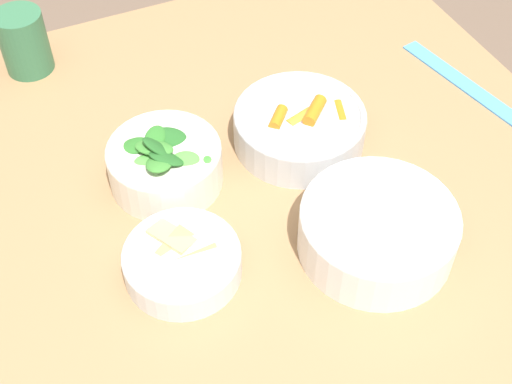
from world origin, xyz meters
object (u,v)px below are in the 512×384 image
object	(u,v)px
bowl_cookies	(182,260)
ruler	(484,98)
bowl_carrots	(300,126)
bowl_beans_hotdog	(377,231)
cup	(24,42)
bowl_greens	(165,162)

from	to	relation	value
bowl_cookies	ruler	bearing A→B (deg)	101.86
bowl_cookies	bowl_carrots	bearing A→B (deg)	122.13
ruler	bowl_beans_hotdog	bearing A→B (deg)	-59.48
bowl_beans_hotdog	cup	bearing A→B (deg)	-149.69
bowl_carrots	ruler	size ratio (longest dim) A/B	0.56
bowl_cookies	cup	world-z (taller)	cup
bowl_beans_hotdog	cup	size ratio (longest dim) A/B	1.95
bowl_beans_hotdog	bowl_cookies	bearing A→B (deg)	-105.49
bowl_cookies	cup	size ratio (longest dim) A/B	1.45
bowl_cookies	ruler	xyz separation A→B (m)	(-0.11, 0.54, -0.02)
ruler	cup	size ratio (longest dim) A/B	3.30
cup	bowl_greens	bearing A→B (deg)	19.68
bowl_carrots	bowl_greens	distance (m)	0.20
bowl_carrots	bowl_beans_hotdog	bearing A→B (deg)	0.33
bowl_carrots	bowl_beans_hotdog	xyz separation A→B (m)	(0.21, 0.00, 0.00)
bowl_cookies	cup	xyz separation A→B (m)	(-0.48, -0.08, 0.03)
bowl_greens	bowl_cookies	bearing A→B (deg)	-12.39
bowl_carrots	ruler	distance (m)	0.31
bowl_carrots	ruler	bearing A→B (deg)	83.59
bowl_carrots	bowl_greens	bearing A→B (deg)	-91.85
bowl_greens	ruler	distance (m)	0.51
bowl_greens	ruler	size ratio (longest dim) A/B	0.47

